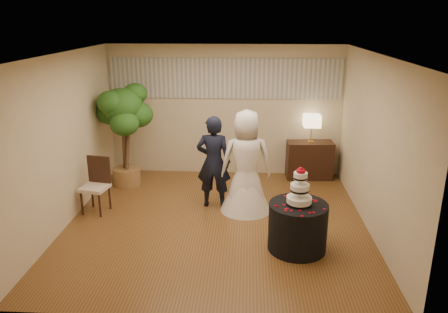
# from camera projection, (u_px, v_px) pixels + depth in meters

# --- Properties ---
(floor) EXTENTS (5.00, 5.00, 0.00)m
(floor) POSITION_uv_depth(u_px,v_px,m) (217.00, 222.00, 7.44)
(floor) COLOR brown
(floor) RESTS_ON ground
(ceiling) EXTENTS (5.00, 5.00, 0.00)m
(ceiling) POSITION_uv_depth(u_px,v_px,m) (216.00, 54.00, 6.58)
(ceiling) COLOR white
(ceiling) RESTS_ON wall_back
(wall_back) EXTENTS (5.00, 0.06, 2.80)m
(wall_back) POSITION_uv_depth(u_px,v_px,m) (225.00, 111.00, 9.39)
(wall_back) COLOR beige
(wall_back) RESTS_ON ground
(wall_front) EXTENTS (5.00, 0.06, 2.80)m
(wall_front) POSITION_uv_depth(u_px,v_px,m) (199.00, 209.00, 4.64)
(wall_front) COLOR beige
(wall_front) RESTS_ON ground
(wall_left) EXTENTS (0.06, 5.00, 2.80)m
(wall_left) POSITION_uv_depth(u_px,v_px,m) (64.00, 141.00, 7.15)
(wall_left) COLOR beige
(wall_left) RESTS_ON ground
(wall_right) EXTENTS (0.06, 5.00, 2.80)m
(wall_right) POSITION_uv_depth(u_px,v_px,m) (374.00, 146.00, 6.88)
(wall_right) COLOR beige
(wall_right) RESTS_ON ground
(mural_border) EXTENTS (4.90, 0.02, 0.85)m
(mural_border) POSITION_uv_depth(u_px,v_px,m) (225.00, 78.00, 9.15)
(mural_border) COLOR #B0AFA4
(mural_border) RESTS_ON wall_back
(groom) EXTENTS (0.65, 0.45, 1.70)m
(groom) POSITION_uv_depth(u_px,v_px,m) (214.00, 162.00, 7.83)
(groom) COLOR black
(groom) RESTS_ON floor
(bride) EXTENTS (1.01, 1.01, 1.84)m
(bride) POSITION_uv_depth(u_px,v_px,m) (246.00, 162.00, 7.64)
(bride) COLOR white
(bride) RESTS_ON floor
(cake_table) EXTENTS (1.02, 1.02, 0.73)m
(cake_table) POSITION_uv_depth(u_px,v_px,m) (298.00, 227.00, 6.49)
(cake_table) COLOR black
(cake_table) RESTS_ON floor
(wedding_cake) EXTENTS (0.37, 0.37, 0.58)m
(wedding_cake) POSITION_uv_depth(u_px,v_px,m) (300.00, 186.00, 6.29)
(wedding_cake) COLOR white
(wedding_cake) RESTS_ON cake_table
(console) EXTENTS (0.99, 0.49, 0.81)m
(console) POSITION_uv_depth(u_px,v_px,m) (309.00, 160.00, 9.35)
(console) COLOR black
(console) RESTS_ON floor
(table_lamp) EXTENTS (0.35, 0.35, 0.58)m
(table_lamp) POSITION_uv_depth(u_px,v_px,m) (311.00, 129.00, 9.14)
(table_lamp) COLOR beige
(table_lamp) RESTS_ON console
(ficus_tree) EXTENTS (1.33, 1.33, 2.12)m
(ficus_tree) POSITION_uv_depth(u_px,v_px,m) (124.00, 135.00, 8.77)
(ficus_tree) COLOR #275B1C
(ficus_tree) RESTS_ON floor
(side_chair) EXTENTS (0.54, 0.55, 0.99)m
(side_chair) POSITION_uv_depth(u_px,v_px,m) (95.00, 186.00, 7.68)
(side_chair) COLOR black
(side_chair) RESTS_ON floor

